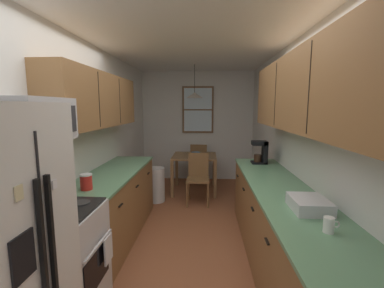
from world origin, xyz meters
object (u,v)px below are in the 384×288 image
Objects in this scene: mug_by_coffeemaker at (329,225)px; dish_rack at (309,204)px; microwave_over_range at (33,120)px; dining_table at (194,161)px; table_serving_bowl at (196,153)px; storage_canister at (86,182)px; trash_bin at (156,185)px; coffee_maker at (261,152)px; dining_chair_near at (198,176)px; dining_chair_far at (199,161)px; stove_range at (59,261)px.

dish_rack is (0.02, 0.38, -0.00)m from mug_by_coffeemaker.
mug_by_coffeemaker is at bearing -92.40° from dish_rack.
microwave_over_range is 3.59m from dining_table.
dining_table is 4.79× the size of table_serving_bowl.
dish_rack is at bearing -11.56° from storage_canister.
trash_bin is 3.43m from mug_by_coffeemaker.
dish_rack is (0.02, -1.77, -0.12)m from coffee_maker.
dining_chair_near is (0.10, -0.63, -0.14)m from dining_table.
dish_rack reaches higher than table_serving_bowl.
dining_chair_far is (-0.02, 1.26, 0.00)m from dining_chair_near.
dining_chair_near is 1.00× the size of dining_chair_far.
dining_table is (0.97, 3.27, 0.16)m from stove_range.
table_serving_bowl is (-1.05, 3.17, -0.16)m from dish_rack.
coffee_maker reaches higher than dining_chair_far.
dining_chair_near is at bearing -84.28° from table_serving_bowl.
dish_rack is at bearing -71.74° from table_serving_bowl.
stove_range is 1.74× the size of trash_bin.
dish_rack is at bearing 87.60° from mug_by_coffeemaker.
stove_range reaches higher than table_serving_bowl.
dining_chair_far is 3.53m from storage_canister.
trash_bin is at bearing 120.95° from mug_by_coffeemaker.
stove_range is 2.85m from coffee_maker.
stove_range is 3.42m from dining_table.
dining_chair_far is 1.46m from trash_bin.
storage_canister reaches higher than dining_chair_far.
coffee_maker is 2.15m from mug_by_coffeemaker.
stove_range is 4.04m from dining_chair_far.
dish_rack reaches higher than trash_bin.
mug_by_coffeemaker is 3.71m from table_serving_bowl.
coffee_maker is at bearing -52.12° from dining_table.
table_serving_bowl is at bearing 73.29° from stove_range.
coffee_maker is 1.76m from table_serving_bowl.
dish_rack is at bearing -68.56° from dining_chair_near.
dining_chair_near is 1.43× the size of trash_bin.
dining_chair_near is at bearing 68.02° from stove_range.
microwave_over_range is 5.74× the size of mug_by_coffeemaker.
storage_canister is (-1.07, -2.07, 0.48)m from dining_chair_near.
table_serving_bowl is at bearing 43.34° from trash_bin.
table_serving_bowl is (-0.07, 0.68, 0.29)m from dining_chair_near.
microwave_over_range is 1.84× the size of coffee_maker.
stove_range is 1.17m from microwave_over_range.
microwave_over_range is 0.68× the size of dining_chair_far.
stove_range is at bearing -96.32° from trash_bin.
dining_chair_far is (1.16, 3.90, -1.13)m from microwave_over_range.
coffee_maker is (2.03, 1.35, 0.09)m from storage_canister.
storage_canister is at bearing -117.33° from dining_chair_near.
storage_canister is at bearing 158.54° from mug_by_coffeemaker.
mug_by_coffeemaker is (1.06, -3.50, 0.32)m from dining_table.
stove_range is 6.01× the size of table_serving_bowl.
stove_range is 3.48m from table_serving_bowl.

